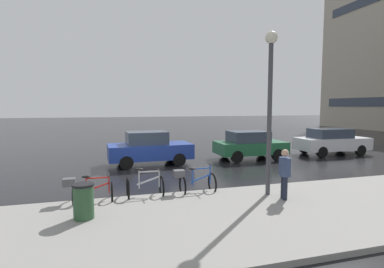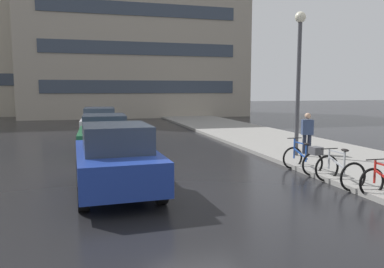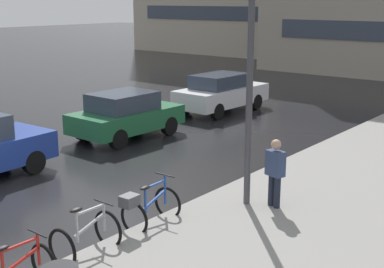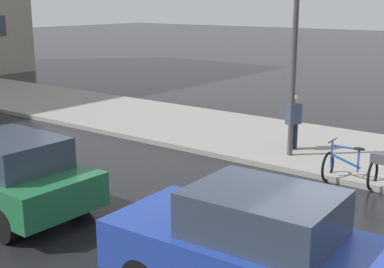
{
  "view_description": "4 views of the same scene",
  "coord_description": "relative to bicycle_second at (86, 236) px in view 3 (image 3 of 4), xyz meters",
  "views": [
    {
      "loc": [
        12.86,
        -1.53,
        2.91
      ],
      "look_at": [
        0.13,
        2.15,
        1.68
      ],
      "focal_mm": 28.0,
      "sensor_mm": 36.0,
      "label": 1
    },
    {
      "loc": [
        -2.43,
        -8.51,
        2.47
      ],
      "look_at": [
        0.39,
        1.94,
        1.2
      ],
      "focal_mm": 35.0,
      "sensor_mm": 36.0,
      "label": 2
    },
    {
      "loc": [
        10.69,
        -6.03,
        4.52
      ],
      "look_at": [
        1.78,
        4.96,
        0.94
      ],
      "focal_mm": 50.0,
      "sensor_mm": 36.0,
      "label": 3
    },
    {
      "loc": [
        -7.69,
        -2.86,
        4.09
      ],
      "look_at": [
        1.84,
        4.44,
        1.1
      ],
      "focal_mm": 50.0,
      "sensor_mm": 36.0,
      "label": 4
    }
  ],
  "objects": [
    {
      "name": "streetlamp",
      "position": [
        0.97,
        3.73,
        2.94
      ],
      "size": [
        0.38,
        0.38,
        5.17
      ],
      "color": "#424247",
      "rests_on": "ground"
    },
    {
      "name": "bicycle_second",
      "position": [
        0.0,
        0.0,
        0.0
      ],
      "size": [
        0.74,
        1.11,
        1.01
      ],
      "color": "black",
      "rests_on": "ground"
    },
    {
      "name": "bicycle_third",
      "position": [
        -0.01,
        1.57,
        0.07
      ],
      "size": [
        0.75,
        1.37,
        1.01
      ],
      "color": "black",
      "rests_on": "ground"
    },
    {
      "name": "car_white",
      "position": [
        -5.7,
        11.94,
        0.4
      ],
      "size": [
        1.93,
        4.32,
        1.57
      ],
      "color": "silver",
      "rests_on": "ground"
    },
    {
      "name": "car_green",
      "position": [
        -5.64,
        6.47,
        0.39
      ],
      "size": [
        1.95,
        3.81,
        1.55
      ],
      "color": "#1E6038",
      "rests_on": "ground"
    },
    {
      "name": "pedestrian",
      "position": [
        1.53,
        3.95,
        0.52
      ],
      "size": [
        0.45,
        0.34,
        1.64
      ],
      "color": "#1E2333",
      "rests_on": "ground"
    }
  ]
}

